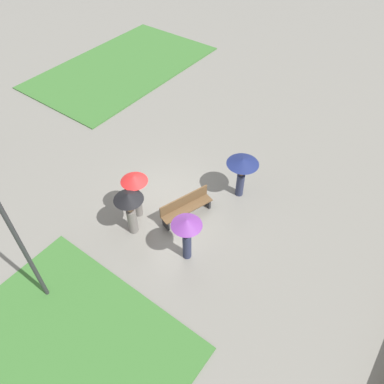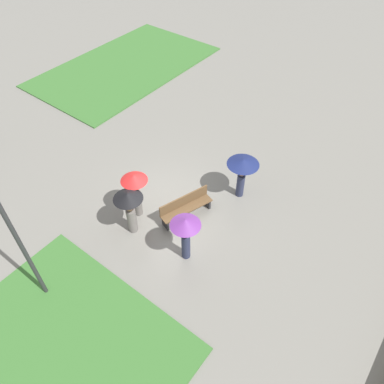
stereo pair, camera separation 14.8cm
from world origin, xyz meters
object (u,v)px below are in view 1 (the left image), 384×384
Objects in this scene: crowd_person_black at (130,205)px; crowd_person_purple at (187,229)px; crowd_person_navy at (242,167)px; park_bench at (186,206)px; lamp_post at (14,232)px; crowd_person_red at (135,187)px.

crowd_person_black is 2.16m from crowd_person_purple.
crowd_person_black is 1.05× the size of crowd_person_navy.
park_bench is at bearing -104.79° from crowd_person_navy.
crowd_person_purple reaches higher than park_bench.
lamp_post is (-5.06, 1.47, 2.57)m from park_bench.
lamp_post is 2.52× the size of crowd_person_red.
crowd_person_black is at bearing 166.32° from park_bench.
lamp_post is 2.61× the size of crowd_person_black.
crowd_person_red is at bearing 90.69° from crowd_person_purple.
park_bench is 1.06× the size of crowd_person_red.
crowd_person_black reaches higher than crowd_person_navy.
crowd_person_black is at bearing -107.80° from crowd_person_navy.
crowd_person_navy is 0.95× the size of crowd_person_purple.
park_bench is at bearing 174.77° from crowd_person_black.
crowd_person_red reaches higher than crowd_person_navy.
lamp_post is 2.59× the size of crowd_person_purple.
lamp_post is 3.84m from crowd_person_black.
crowd_person_navy reaches higher than park_bench.
lamp_post reaches higher than crowd_person_navy.
lamp_post is 4.77m from crowd_person_purple.
crowd_person_navy is at bearing -19.02° from lamp_post.
crowd_person_red is at bearing -0.85° from lamp_post.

